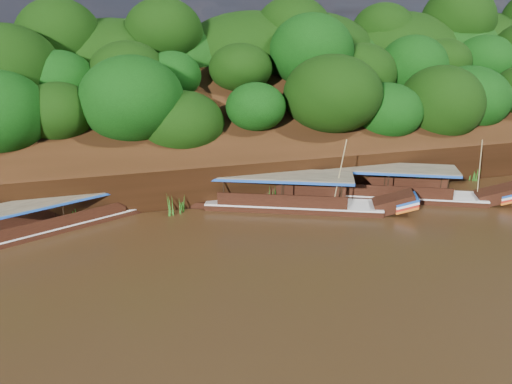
# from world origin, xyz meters

# --- Properties ---
(ground) EXTENTS (160.00, 160.00, 0.00)m
(ground) POSITION_xyz_m (0.00, 0.00, 0.00)
(ground) COLOR black
(ground) RESTS_ON ground
(riverbank) EXTENTS (120.00, 30.06, 19.40)m
(riverbank) POSITION_xyz_m (-0.01, 22.73, 1.89)
(riverbank) COLOR black
(riverbank) RESTS_ON ground
(boat_0) EXTENTS (15.75, 8.55, 5.94)m
(boat_0) POSITION_xyz_m (11.35, 7.04, 0.60)
(boat_0) COLOR black
(boat_0) RESTS_ON ground
(boat_1) EXTENTS (15.51, 8.07, 6.40)m
(boat_1) POSITION_xyz_m (2.64, 7.35, 0.62)
(boat_1) COLOR black
(boat_1) RESTS_ON ground
(boat_2) EXTENTS (14.11, 7.39, 5.46)m
(boat_2) POSITION_xyz_m (-13.58, 9.25, 0.52)
(boat_2) COLOR black
(boat_2) RESTS_ON ground
(reeds) EXTENTS (49.72, 2.21, 2.07)m
(reeds) POSITION_xyz_m (-3.69, 9.49, 0.86)
(reeds) COLOR #26681A
(reeds) RESTS_ON ground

